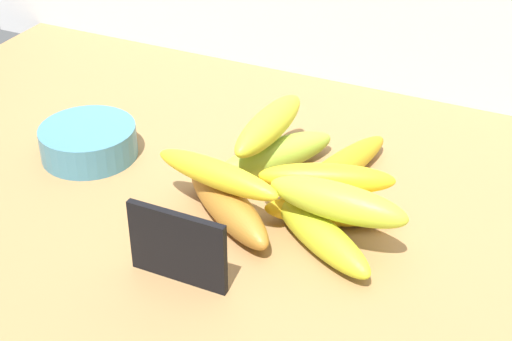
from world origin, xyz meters
TOP-DOWN VIEW (x-y plane):
  - counter_top at (0.00, 0.00)cm, footprint 110.00×76.00cm
  - chalkboard_sign at (3.65, -13.13)cm, footprint 11.00×1.80cm
  - fruit_bowl at (-19.38, 3.36)cm, footprint 12.51×12.51cm
  - banana_0 at (3.63, -1.96)cm, footprint 16.73×13.86cm
  - banana_1 at (4.14, 10.58)cm, footprint 12.66×16.49cm
  - banana_2 at (14.76, 2.72)cm, footprint 16.04×9.17cm
  - banana_3 at (15.26, -2.51)cm, footprint 15.67×11.84cm
  - banana_4 at (12.13, 10.92)cm, footprint 9.00×20.66cm
  - banana_5 at (13.46, 3.45)cm, footprint 15.75×8.75cm
  - banana_6 at (2.24, -1.78)cm, footprint 16.73×5.79cm
  - banana_7 at (3.11, 10.52)cm, footprint 4.74×16.33cm
  - banana_8 at (16.37, -1.14)cm, footprint 15.79×4.59cm

SIDE VIEW (x-z plane):
  - counter_top at x=0.00cm, z-range 0.00..3.00cm
  - banana_2 at x=14.76cm, z-range 3.00..6.63cm
  - banana_4 at x=12.13cm, z-range 3.00..6.64cm
  - banana_3 at x=15.26cm, z-range 3.00..6.89cm
  - fruit_bowl at x=-19.38cm, z-range 3.00..7.18cm
  - banana_1 at x=4.14cm, z-range 3.00..7.25cm
  - banana_0 at x=3.63cm, z-range 3.00..7.34cm
  - chalkboard_sign at x=3.65cm, z-range 2.66..11.06cm
  - banana_5 at x=13.46cm, z-range 6.63..10.13cm
  - banana_6 at x=2.24cm, z-range 7.34..10.56cm
  - banana_8 at x=16.37cm, z-range 6.89..11.05cm
  - banana_7 at x=3.11cm, z-range 7.25..11.29cm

